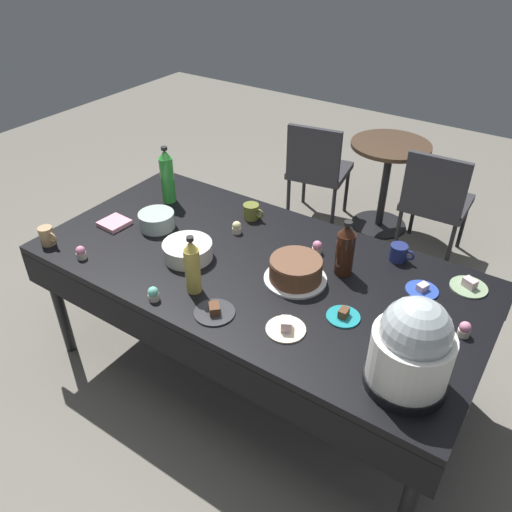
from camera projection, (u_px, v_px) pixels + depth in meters
ground at (256, 371)px, 2.92m from camera, size 9.00×9.00×0.00m
potluck_table at (256, 275)px, 2.53m from camera, size 2.20×1.10×0.75m
frosted_layer_cake at (295, 271)px, 2.36m from camera, size 0.30×0.30×0.11m
slow_cooker at (412, 348)px, 1.78m from camera, size 0.30×0.30×0.38m
glass_salad_bowl at (157, 220)px, 2.75m from camera, size 0.19×0.19×0.09m
ceramic_snack_bowl at (188, 250)px, 2.52m from camera, size 0.25×0.25×0.08m
dessert_plate_sage at (469, 286)px, 2.34m from camera, size 0.17×0.17×0.05m
dessert_plate_teal at (343, 316)px, 2.17m from camera, size 0.15×0.15×0.05m
dessert_plate_cobalt at (422, 289)px, 2.32m from camera, size 0.15×0.15×0.04m
dessert_plate_cream at (286, 327)px, 2.10m from camera, size 0.17×0.17×0.06m
dessert_plate_charcoal at (214, 311)px, 2.19m from camera, size 0.18×0.18×0.05m
cupcake_berry at (237, 227)px, 2.72m from camera, size 0.05×0.05×0.07m
cupcake_mint at (465, 329)px, 2.07m from camera, size 0.05×0.05×0.07m
cupcake_vanilla at (81, 253)px, 2.52m from camera, size 0.05×0.05×0.07m
cupcake_rose at (317, 247)px, 2.56m from camera, size 0.05×0.05×0.07m
cupcake_cocoa at (153, 294)px, 2.26m from camera, size 0.05×0.05×0.07m
soda_bottle_ginger_ale at (192, 266)px, 2.25m from camera, size 0.07×0.07×0.29m
soda_bottle_lime_soda at (167, 176)px, 2.93m from camera, size 0.08×0.08×0.34m
soda_bottle_cola at (345, 250)px, 2.37m from camera, size 0.09×0.09×0.28m
coffee_mug_olive at (251, 211)px, 2.84m from camera, size 0.13×0.09×0.08m
coffee_mug_tan at (47, 236)px, 2.61m from camera, size 0.12×0.07×0.10m
coffee_mug_navy at (399, 253)px, 2.50m from camera, size 0.12×0.09×0.08m
paper_napkin_stack at (114, 223)px, 2.79m from camera, size 0.15×0.15×0.02m
maroon_chair_left at (317, 167)px, 4.02m from camera, size 0.51×0.51×0.85m
maroon_chair_right at (436, 198)px, 3.59m from camera, size 0.46×0.46×0.85m
round_cafe_table at (387, 171)px, 3.95m from camera, size 0.60×0.60×0.72m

